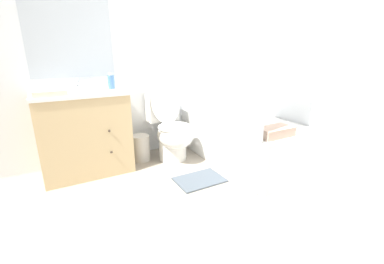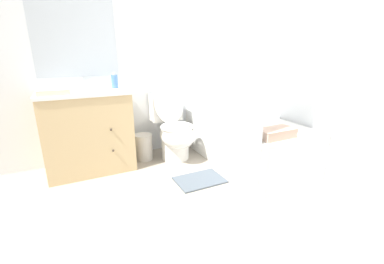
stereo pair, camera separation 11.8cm
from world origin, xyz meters
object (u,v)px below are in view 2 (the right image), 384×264
at_px(soap_dispenser, 115,81).
at_px(hand_towel_folded, 54,92).
at_px(sink_faucet, 82,85).
at_px(bath_mat, 200,180).
at_px(bathtub, 244,140).
at_px(vanity_cabinet, 88,131).
at_px(bath_towel_folded, 276,133).
at_px(tissue_box, 91,86).
at_px(wastebasket, 144,147).
at_px(toilet, 174,131).

relative_size(soap_dispenser, hand_towel_folded, 0.62).
relative_size(sink_faucet, bath_mat, 0.30).
bearing_deg(hand_towel_folded, bathtub, -11.66).
relative_size(vanity_cabinet, sink_faucet, 6.17).
bearing_deg(hand_towel_folded, sink_faucet, 50.70).
xyz_separation_m(sink_faucet, bath_towel_folded, (1.48, -1.35, -0.35)).
xyz_separation_m(vanity_cabinet, hand_towel_folded, (-0.26, -0.14, 0.45)).
height_order(vanity_cabinet, tissue_box, tissue_box).
bearing_deg(sink_faucet, hand_towel_folded, -129.30).
xyz_separation_m(vanity_cabinet, wastebasket, (0.58, 0.00, -0.29)).
height_order(bathtub, bath_towel_folded, bath_towel_folded).
relative_size(vanity_cabinet, bathtub, 0.55).
relative_size(bathtub, hand_towel_folded, 5.78).
xyz_separation_m(sink_faucet, wastebasket, (0.58, -0.17, -0.74)).
distance_m(soap_dispenser, hand_towel_folded, 0.62).
bearing_deg(tissue_box, bathtub, -18.96).
relative_size(hand_towel_folded, bath_towel_folded, 0.80).
xyz_separation_m(wastebasket, soap_dispenser, (-0.26, 0.06, 0.78)).
relative_size(wastebasket, hand_towel_folded, 1.12).
height_order(tissue_box, hand_towel_folded, tissue_box).
relative_size(soap_dispenser, bath_mat, 0.36).
bearing_deg(soap_dispenser, hand_towel_folded, -160.80).
bearing_deg(wastebasket, bath_mat, -65.98).
relative_size(sink_faucet, bathtub, 0.09).
bearing_deg(bathtub, vanity_cabinet, 161.99).
bearing_deg(bath_towel_folded, tissue_box, 140.02).
height_order(vanity_cabinet, toilet, toilet).
bearing_deg(wastebasket, soap_dispenser, 167.25).
bearing_deg(bath_towel_folded, toilet, 117.28).
bearing_deg(bathtub, bath_towel_folded, -104.27).
xyz_separation_m(vanity_cabinet, bathtub, (1.64, -0.53, -0.19)).
bearing_deg(toilet, bath_towel_folded, -62.72).
distance_m(wastebasket, tissue_box, 0.90).
relative_size(wastebasket, bath_mat, 0.65).
bearing_deg(hand_towel_folded, soap_dispenser, 19.20).
height_order(vanity_cabinet, soap_dispenser, soap_dispenser).
height_order(vanity_cabinet, bath_mat, vanity_cabinet).
bearing_deg(bathtub, toilet, 148.87).
height_order(bathtub, tissue_box, tissue_box).
distance_m(vanity_cabinet, bathtub, 1.74).
relative_size(wastebasket, tissue_box, 2.17).
relative_size(toilet, soap_dispenser, 5.17).
bearing_deg(soap_dispenser, toilet, -15.43).
distance_m(bathtub, soap_dispenser, 1.60).
distance_m(toilet, bath_towel_folded, 1.22).
xyz_separation_m(hand_towel_folded, bath_mat, (1.19, -0.63, -0.88)).
relative_size(sink_faucet, soap_dispenser, 0.83).
bearing_deg(tissue_box, wastebasket, 0.28).
distance_m(wastebasket, bath_towel_folded, 1.53).
xyz_separation_m(bathtub, tissue_box, (-1.56, 0.54, 0.65)).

